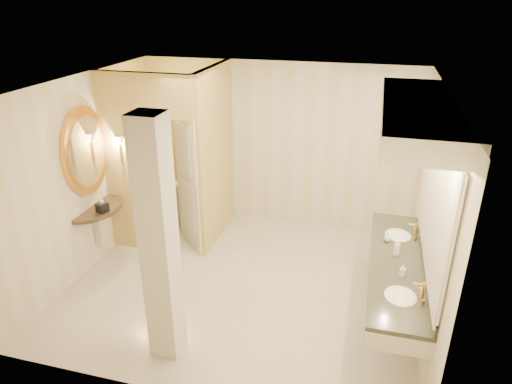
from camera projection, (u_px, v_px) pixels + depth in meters
The scene contains 16 objects.
floor at pixel (244, 282), 6.29m from camera, with size 4.50×4.50×0.00m, color beige.
ceiling at pixel (241, 85), 5.19m from camera, with size 4.50×4.50×0.00m, color white.
wall_back at pixel (277, 145), 7.50m from camera, with size 4.50×0.02×2.70m, color beige.
wall_front at pixel (178, 283), 3.97m from camera, with size 4.50×0.02×2.70m, color beige.
wall_left at pixel (85, 176), 6.26m from camera, with size 0.02×4.00×2.70m, color beige.
wall_right at pixel (431, 213), 5.21m from camera, with size 0.02×4.00×2.70m, color beige.
toilet_closet at pixel (188, 158), 6.84m from camera, with size 1.50×1.55×2.70m.
wall_sconce at pixel (119, 142), 6.41m from camera, with size 0.14×0.14×0.42m.
vanity at pixel (411, 202), 4.84m from camera, with size 0.75×2.58×2.09m.
console_shelf at pixel (89, 176), 6.28m from camera, with size 0.95×0.95×1.92m.
pillar at pixel (159, 244), 4.58m from camera, with size 0.31×0.31×2.70m, color beige.
tissue_box at pixel (102, 207), 6.29m from camera, with size 0.13×0.13×0.13m, color black.
toilet at pixel (191, 198), 7.82m from camera, with size 0.46×0.81×0.82m, color white.
soap_bottle_a at pixel (403, 270), 4.88m from camera, with size 0.06×0.06×0.13m, color beige.
soap_bottle_b at pixel (388, 237), 5.55m from camera, with size 0.09×0.09×0.12m, color silver.
soap_bottle_c at pixel (397, 247), 5.24m from camera, with size 0.08×0.08×0.21m, color #C6B28C.
Camera 1 is at (1.51, -5.02, 3.69)m, focal length 32.00 mm.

